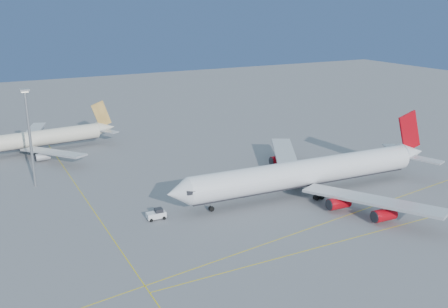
{
  "coord_description": "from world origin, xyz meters",
  "views": [
    {
      "loc": [
        -62.59,
        -83.93,
        45.77
      ],
      "look_at": [
        -2.81,
        30.58,
        7.0
      ],
      "focal_mm": 40.0,
      "sensor_mm": 36.0,
      "label": 1
    }
  ],
  "objects_px": {
    "airliner_virgin": "(311,172)",
    "light_mast": "(29,130)",
    "airliner_etihad": "(31,139)",
    "pushback_tug": "(157,214)"
  },
  "relations": [
    {
      "from": "airliner_virgin",
      "to": "light_mast",
      "type": "bearing_deg",
      "value": 150.8
    },
    {
      "from": "pushback_tug",
      "to": "airliner_etihad",
      "type": "bearing_deg",
      "value": 106.78
    },
    {
      "from": "airliner_etihad",
      "to": "light_mast",
      "type": "distance_m",
      "value": 34.53
    },
    {
      "from": "airliner_virgin",
      "to": "light_mast",
      "type": "xyz_separation_m",
      "value": [
        -60.86,
        37.61,
        9.56
      ]
    },
    {
      "from": "light_mast",
      "to": "airliner_etihad",
      "type": "bearing_deg",
      "value": 83.72
    },
    {
      "from": "airliner_virgin",
      "to": "pushback_tug",
      "type": "relative_size",
      "value": 17.6
    },
    {
      "from": "airliner_virgin",
      "to": "pushback_tug",
      "type": "distance_m",
      "value": 40.21
    },
    {
      "from": "airliner_etihad",
      "to": "light_mast",
      "type": "xyz_separation_m",
      "value": [
        -3.59,
        -32.63,
        10.7
      ]
    },
    {
      "from": "airliner_virgin",
      "to": "airliner_etihad",
      "type": "height_order",
      "value": "airliner_virgin"
    },
    {
      "from": "airliner_virgin",
      "to": "airliner_etihad",
      "type": "bearing_deg",
      "value": 131.7
    }
  ]
}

